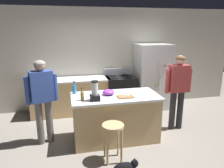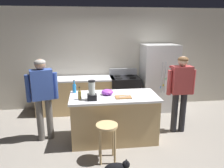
# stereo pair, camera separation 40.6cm
# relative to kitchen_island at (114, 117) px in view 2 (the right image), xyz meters

# --- Properties ---
(ground_plane) EXTENTS (14.00, 14.00, 0.00)m
(ground_plane) POSITION_rel_kitchen_island_xyz_m (0.00, 0.00, -0.46)
(ground_plane) COLOR gray
(back_wall) EXTENTS (8.00, 0.10, 2.70)m
(back_wall) POSITION_rel_kitchen_island_xyz_m (0.00, 1.95, 0.89)
(back_wall) COLOR beige
(back_wall) RESTS_ON ground_plane
(kitchen_island) EXTENTS (1.69, 0.83, 0.92)m
(kitchen_island) POSITION_rel_kitchen_island_xyz_m (0.00, 0.00, 0.00)
(kitchen_island) COLOR tan
(kitchen_island) RESTS_ON ground_plane
(back_counter_run) EXTENTS (2.00, 0.64, 0.92)m
(back_counter_run) POSITION_rel_kitchen_island_xyz_m (-0.80, 1.55, -0.00)
(back_counter_run) COLOR tan
(back_counter_run) RESTS_ON ground_plane
(refrigerator) EXTENTS (0.90, 0.73, 1.76)m
(refrigerator) POSITION_rel_kitchen_island_xyz_m (1.41, 1.50, 0.42)
(refrigerator) COLOR silver
(refrigerator) RESTS_ON ground_plane
(stove_range) EXTENTS (0.76, 0.65, 1.10)m
(stove_range) POSITION_rel_kitchen_island_xyz_m (0.49, 1.52, 0.01)
(stove_range) COLOR black
(stove_range) RESTS_ON ground_plane
(person_by_island_left) EXTENTS (0.59, 0.33, 1.63)m
(person_by_island_left) POSITION_rel_kitchen_island_xyz_m (-1.36, 0.16, 0.52)
(person_by_island_left) COLOR #66605B
(person_by_island_left) RESTS_ON ground_plane
(person_by_sink_right) EXTENTS (0.59, 0.23, 1.63)m
(person_by_sink_right) POSITION_rel_kitchen_island_xyz_m (1.41, 0.15, 0.53)
(person_by_sink_right) COLOR #26262B
(person_by_sink_right) RESTS_ON ground_plane
(bar_stool) EXTENTS (0.36, 0.36, 0.66)m
(bar_stool) POSITION_rel_kitchen_island_xyz_m (-0.21, -0.70, 0.05)
(bar_stool) COLOR tan
(bar_stool) RESTS_ON ground_plane
(blender_appliance) EXTENTS (0.17, 0.17, 0.36)m
(blender_appliance) POSITION_rel_kitchen_island_xyz_m (-0.42, -0.20, 0.61)
(blender_appliance) COLOR black
(blender_appliance) RESTS_ON kitchen_island
(bottle_soda) EXTENTS (0.07, 0.07, 0.26)m
(bottle_soda) POSITION_rel_kitchen_island_xyz_m (-0.76, 0.29, 0.55)
(bottle_soda) COLOR #268CD8
(bottle_soda) RESTS_ON kitchen_island
(bottle_vinegar) EXTENTS (0.06, 0.06, 0.24)m
(bottle_vinegar) POSITION_rel_kitchen_island_xyz_m (-0.65, -0.14, 0.54)
(bottle_vinegar) COLOR olive
(bottle_vinegar) RESTS_ON kitchen_island
(mixing_bowl) EXTENTS (0.23, 0.23, 0.10)m
(mixing_bowl) POSITION_rel_kitchen_island_xyz_m (-0.12, 0.07, 0.51)
(mixing_bowl) COLOR purple
(mixing_bowl) RESTS_ON kitchen_island
(cutting_board) EXTENTS (0.30, 0.20, 0.02)m
(cutting_board) POSITION_rel_kitchen_island_xyz_m (0.16, -0.14, 0.47)
(cutting_board) COLOR #9E6B3D
(cutting_board) RESTS_ON kitchen_island
(chef_knife) EXTENTS (0.22, 0.10, 0.01)m
(chef_knife) POSITION_rel_kitchen_island_xyz_m (0.18, -0.14, 0.48)
(chef_knife) COLOR #B7BABF
(chef_knife) RESTS_ON cutting_board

